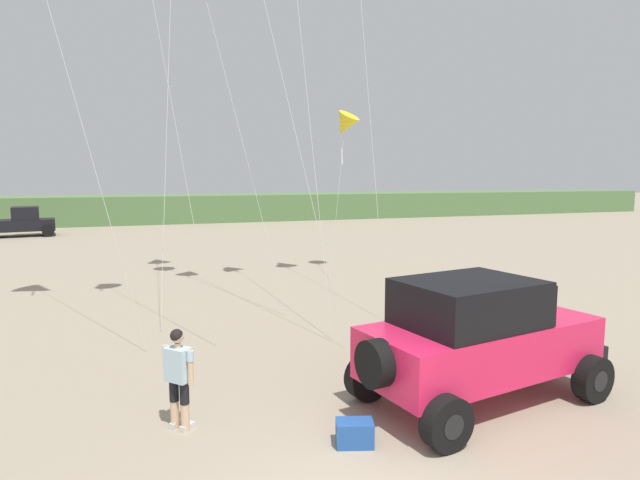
{
  "coord_description": "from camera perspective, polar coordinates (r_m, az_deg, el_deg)",
  "views": [
    {
      "loc": [
        -2.52,
        -5.5,
        4.06
      ],
      "look_at": [
        0.58,
        3.59,
        2.89
      ],
      "focal_mm": 29.77,
      "sensor_mm": 36.0,
      "label": 1
    }
  ],
  "objects": [
    {
      "name": "distant_pickup",
      "position": [
        40.73,
        -29.64,
        1.64
      ],
      "size": [
        4.82,
        2.97,
        1.98
      ],
      "color": "black",
      "rests_on": "ground_plane"
    },
    {
      "name": "person_watching",
      "position": [
        8.97,
        -14.95,
        -13.7
      ],
      "size": [
        0.47,
        0.49,
        1.67
      ],
      "color": "#DBB28E",
      "rests_on": "ground_plane"
    },
    {
      "name": "jeep",
      "position": [
        10.03,
        16.68,
        -9.94
      ],
      "size": [
        5.0,
        3.12,
        2.26
      ],
      "color": "#EA2151",
      "rests_on": "ground_plane"
    },
    {
      "name": "kite_purple_stunt",
      "position": [
        22.31,
        2.7,
        12.26
      ],
      "size": [
        1.92,
        2.26,
        6.74
      ],
      "color": "yellow",
      "rests_on": "ground_plane"
    },
    {
      "name": "dune_ridge",
      "position": [
        49.5,
        -9.04,
        3.52
      ],
      "size": [
        90.0,
        6.29,
        2.34
      ],
      "primitive_type": "cube",
      "color": "#567A47",
      "rests_on": "ground_plane"
    },
    {
      "name": "cooler_box",
      "position": [
        8.55,
        3.75,
        -20.01
      ],
      "size": [
        0.64,
        0.51,
        0.38
      ],
      "primitive_type": "cube",
      "rotation": [
        0.0,
        0.0,
        -0.29
      ],
      "color": "#23519E",
      "rests_on": "ground_plane"
    }
  ]
}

